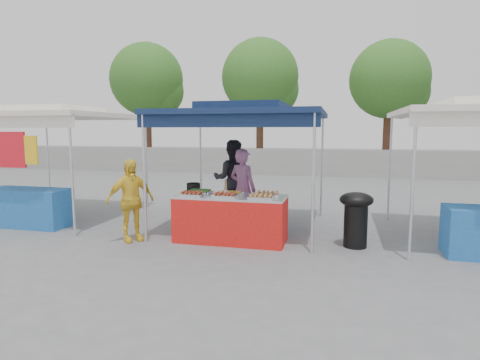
% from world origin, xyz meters
% --- Properties ---
extents(ground_plane, '(80.00, 80.00, 0.00)m').
position_xyz_m(ground_plane, '(0.00, 0.00, 0.00)').
color(ground_plane, slate).
extents(back_wall, '(40.00, 0.25, 1.20)m').
position_xyz_m(back_wall, '(0.00, 11.00, 0.60)').
color(back_wall, gray).
rests_on(back_wall, ground_plane).
extents(main_canopy, '(3.20, 3.20, 2.57)m').
position_xyz_m(main_canopy, '(0.00, 0.97, 2.37)').
color(main_canopy, silver).
rests_on(main_canopy, ground_plane).
extents(neighbor_stall_left, '(3.20, 3.20, 2.57)m').
position_xyz_m(neighbor_stall_left, '(-4.50, 0.57, 1.60)').
color(neighbor_stall_left, silver).
rests_on(neighbor_stall_left, ground_plane).
extents(tree_0, '(3.89, 3.89, 6.69)m').
position_xyz_m(tree_0, '(-8.15, 13.16, 4.57)').
color(tree_0, '#4B2B1D').
rests_on(tree_0, ground_plane).
extents(tree_1, '(3.83, 3.83, 6.59)m').
position_xyz_m(tree_1, '(-1.95, 13.16, 4.51)').
color(tree_1, '#4B2B1D').
rests_on(tree_1, ground_plane).
extents(tree_2, '(3.62, 3.58, 6.15)m').
position_xyz_m(tree_2, '(4.13, 12.92, 4.20)').
color(tree_2, '#4B2B1D').
rests_on(tree_2, ground_plane).
extents(vendor_table, '(2.00, 0.80, 0.85)m').
position_xyz_m(vendor_table, '(0.00, -0.10, 0.43)').
color(vendor_table, red).
rests_on(vendor_table, ground_plane).
extents(food_tray_fl, '(0.42, 0.30, 0.07)m').
position_xyz_m(food_tray_fl, '(-0.65, -0.34, 0.88)').
color(food_tray_fl, white).
rests_on(food_tray_fl, vendor_table).
extents(food_tray_fm, '(0.42, 0.30, 0.07)m').
position_xyz_m(food_tray_fm, '(-0.04, -0.34, 0.88)').
color(food_tray_fm, white).
rests_on(food_tray_fm, vendor_table).
extents(food_tray_fr, '(0.42, 0.30, 0.07)m').
position_xyz_m(food_tray_fr, '(0.61, -0.34, 0.88)').
color(food_tray_fr, white).
rests_on(food_tray_fr, vendor_table).
extents(food_tray_bl, '(0.42, 0.30, 0.07)m').
position_xyz_m(food_tray_bl, '(-0.62, -0.00, 0.88)').
color(food_tray_bl, white).
rests_on(food_tray_bl, vendor_table).
extents(food_tray_bm, '(0.42, 0.30, 0.07)m').
position_xyz_m(food_tray_bm, '(-0.02, -0.00, 0.88)').
color(food_tray_bm, white).
rests_on(food_tray_bm, vendor_table).
extents(food_tray_br, '(0.42, 0.30, 0.07)m').
position_xyz_m(food_tray_br, '(0.66, -0.01, 0.88)').
color(food_tray_br, white).
rests_on(food_tray_br, vendor_table).
extents(cooking_pot, '(0.26, 0.26, 0.15)m').
position_xyz_m(cooking_pot, '(-0.86, 0.28, 0.93)').
color(cooking_pot, black).
rests_on(cooking_pot, vendor_table).
extents(skewer_cup, '(0.09, 0.09, 0.11)m').
position_xyz_m(skewer_cup, '(-0.05, -0.23, 0.91)').
color(skewer_cup, silver).
rests_on(skewer_cup, vendor_table).
extents(wok_burner, '(0.58, 0.58, 0.97)m').
position_xyz_m(wok_burner, '(2.20, 0.08, 0.58)').
color(wok_burner, black).
rests_on(wok_burner, ground_plane).
extents(crate_left, '(0.45, 0.31, 0.27)m').
position_xyz_m(crate_left, '(-0.52, 0.48, 0.13)').
color(crate_left, blue).
rests_on(crate_left, ground_plane).
extents(crate_right, '(0.45, 0.32, 0.27)m').
position_xyz_m(crate_right, '(0.40, 0.63, 0.14)').
color(crate_right, blue).
rests_on(crate_right, ground_plane).
extents(crate_stacked, '(0.44, 0.31, 0.26)m').
position_xyz_m(crate_stacked, '(0.40, 0.63, 0.40)').
color(crate_stacked, blue).
rests_on(crate_stacked, crate_right).
extents(vendor_woman, '(0.71, 0.60, 1.66)m').
position_xyz_m(vendor_woman, '(-0.00, 0.84, 0.83)').
color(vendor_woman, '#9F6594').
rests_on(vendor_woman, ground_plane).
extents(helper_man, '(1.00, 0.85, 1.81)m').
position_xyz_m(helper_man, '(-0.50, 1.85, 0.91)').
color(helper_man, '#222328').
rests_on(helper_man, ground_plane).
extents(customer_person, '(0.86, 0.91, 1.51)m').
position_xyz_m(customer_person, '(-1.78, -0.53, 0.76)').
color(customer_person, yellow).
rests_on(customer_person, ground_plane).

